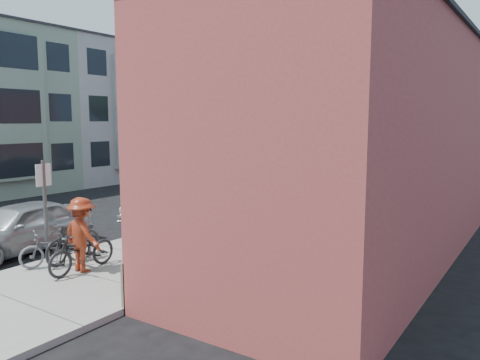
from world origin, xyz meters
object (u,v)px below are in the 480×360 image
Objects in this scene: tree_leafy_far at (383,90)px; bus at (325,150)px; parking_meter_near at (168,205)px; patio_chair_b at (143,271)px; tree_bare at (266,149)px; cyclist at (82,235)px; utility_pole_near at (246,88)px; car_2 at (233,189)px; tree_leafy_mid at (354,96)px; patron_green at (163,234)px; parking_meter_far at (289,179)px; patio_chair_a at (225,242)px; patron_grey at (136,245)px; car_1 at (165,204)px; parked_bike_a at (74,240)px; sign_post at (45,201)px; car_0 at (19,227)px; parked_bike_b at (56,248)px; car_4 at (329,168)px; car_3 at (294,176)px.

tree_leafy_far is 8.18m from bus.
patio_chair_b is at bearing -52.59° from parking_meter_near.
cyclist is (0.98, -10.84, -1.61)m from tree_bare.
utility_pole_near reaches higher than car_2.
car_2 is 0.46× the size of bus.
patron_green is (2.50, -20.35, -4.50)m from tree_leafy_mid.
patio_chair_a is (3.85, -11.11, -0.39)m from parking_meter_far.
patron_grey is 0.36× the size of car_2.
parking_meter_far is at bearing 99.43° from tree_bare.
car_1 is at bearing -97.38° from tree_leafy_mid.
tree_bare is (0.55, 5.98, 1.73)m from parking_meter_near.
parked_bike_a is (0.06, -27.30, -5.53)m from tree_leafy_far.
sign_post is 0.61× the size of car_0.
parked_bike_b is 0.41× the size of car_4.
utility_pole_near is at bearing -91.31° from tree_leafy_far.
parked_bike_a is (0.61, -13.72, -0.25)m from parking_meter_far.
car_3 is at bearing -72.24° from bus.
car_0 is at bearing -103.31° from tree_bare.
car_3 is (-4.56, 17.11, -0.28)m from patron_grey.
patio_chair_b is (3.24, -21.83, -4.96)m from tree_leafy_mid.
sign_post is 0.40× the size of tree_leafy_mid.
tree_bare reaches higher than sign_post.
car_4 is at bearing 119.40° from parked_bike_b.
car_0 is 10.75m from car_2.
parked_bike_a is 17.17m from car_3.
car_4 is at bearing 109.61° from patio_chair_a.
patio_chair_a is 3.14m from patio_chair_b.
patron_green is 0.94× the size of cyclist.
car_4 is at bearing 93.89° from sign_post.
car_2 is 11.64m from car_4.
patron_green is (3.05, -3.48, 0.06)m from parking_meter_near.
patron_grey is 0.36× the size of car_0.
parking_meter_far is 13.74m from parked_bike_a.
cyclist is (1.53, -4.85, 0.13)m from parking_meter_near.
patio_chair_a is 0.19× the size of car_2.
car_1 is at bearing -113.76° from tree_bare.
parking_meter_near is 2.07m from car_1.
sign_post is 1.53× the size of parked_bike_b.
parking_meter_far is at bearing -92.32° from tree_leafy_far.
parking_meter_far is 6.21m from utility_pole_near.
cyclist is (-1.52, -1.38, 0.06)m from patron_green.
utility_pole_near is at bearing 89.77° from sign_post.
tree_leafy_far reaches higher than car_3.
patron_grey reaches higher than car_4.
tree_bare is 11.61m from patio_chair_b.
tree_leafy_mid is 3.95× the size of patron_green.
bus reaches higher than patio_chair_a.
patron_grey is (-0.73, -2.68, 0.39)m from patio_chair_a.
tree_leafy_far reaches higher than tree_bare.
patron_grey is at bearing -83.16° from tree_leafy_mid.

